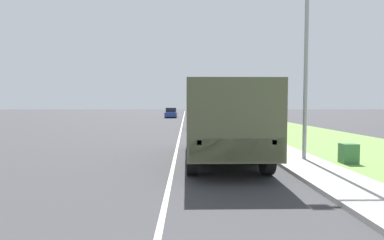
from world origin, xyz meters
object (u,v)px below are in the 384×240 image
at_px(car_nearest_ahead, 198,122).
at_px(lamp_post, 302,26).
at_px(military_truck, 221,118).
at_px(car_second_ahead, 198,116).
at_px(car_third_ahead, 171,113).

bearing_deg(car_nearest_ahead, lamp_post, -78.02).
bearing_deg(military_truck, car_nearest_ahead, 91.15).
bearing_deg(car_second_ahead, lamp_post, -83.71).
distance_m(car_second_ahead, car_third_ahead, 12.91).
xyz_separation_m(military_truck, car_nearest_ahead, (-0.29, 14.30, -0.97)).
relative_size(car_nearest_ahead, car_third_ahead, 0.92).
relative_size(car_nearest_ahead, car_second_ahead, 0.96).
distance_m(car_nearest_ahead, car_second_ahead, 10.14).
bearing_deg(car_third_ahead, lamp_post, -79.99).
distance_m(military_truck, car_second_ahead, 24.44).
bearing_deg(lamp_post, military_truck, 172.11).
xyz_separation_m(car_second_ahead, car_third_ahead, (-3.82, 12.33, -0.03)).
bearing_deg(military_truck, car_third_ahead, 95.79).
bearing_deg(lamp_post, car_second_ahead, 96.29).
distance_m(car_second_ahead, lamp_post, 25.31).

